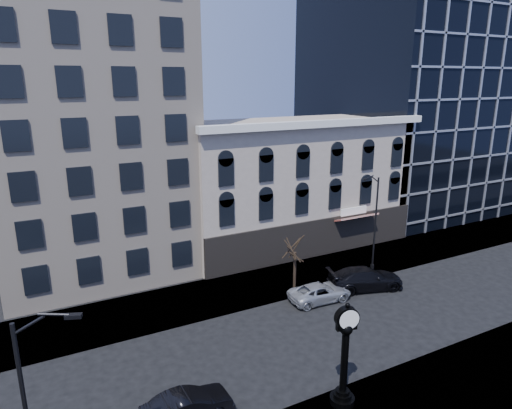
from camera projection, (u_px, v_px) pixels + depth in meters
ground at (258, 352)px, 27.39m from camera, size 160.00×160.00×0.00m
sidewalk_far at (208, 297)px, 34.19m from camera, size 160.00×6.00×0.12m
cream_tower at (75, 33)px, 35.60m from camera, size 15.90×15.40×42.50m
victorian_row at (289, 183)px, 44.75m from camera, size 22.60×11.19×12.50m
glass_office at (408, 95)px, 55.91m from camera, size 20.00×20.15×28.00m
street_clock at (344, 359)px, 22.31m from camera, size 1.26×1.26×5.54m
street_lamp_near at (40, 368)px, 14.94m from camera, size 2.16×1.04×8.75m
street_lamp_far at (373, 198)px, 37.13m from camera, size 2.14×0.82×8.47m
bare_tree_far at (295, 244)px, 34.67m from camera, size 2.78×2.78×4.77m
car_near_b at (187, 406)px, 21.83m from camera, size 4.40×1.61×1.44m
car_far_a at (320, 292)px, 33.63m from camera, size 4.88×2.47×1.32m
car_far_b at (365, 278)px, 35.52m from camera, size 6.38×4.00×1.72m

